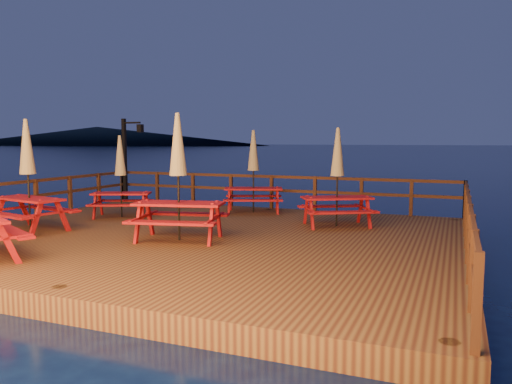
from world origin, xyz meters
TOP-DOWN VIEW (x-y plane):
  - ground at (0.00, 0.00)m, footprint 500.00×500.00m
  - deck at (0.00, 0.00)m, footprint 12.00×10.00m
  - deck_piles at (0.00, 0.00)m, footprint 11.44×9.44m
  - railing at (0.00, 1.78)m, footprint 11.80×9.75m
  - lamp_post at (-5.39, 4.55)m, footprint 0.85×0.18m
  - headland_left at (-160.00, 190.00)m, footprint 180.00×84.00m
  - picnic_table_0 at (-0.23, 3.85)m, footprint 2.18×2.00m
  - picnic_table_2 at (2.73, 2.34)m, footprint 2.28×2.15m
  - picnic_table_3 at (-0.14, -0.78)m, footprint 2.30×2.04m
  - picnic_table_4 at (-4.14, -1.19)m, footprint 2.20×1.93m
  - picnic_table_5 at (-3.45, 1.53)m, footprint 2.06×1.91m

SIDE VIEW (x-z plane):
  - deck_piles at x=0.00m, z-range -1.00..0.40m
  - ground at x=0.00m, z-range 0.00..0.00m
  - deck at x=0.00m, z-range 0.00..0.40m
  - railing at x=0.00m, z-range 0.61..1.71m
  - picnic_table_5 at x=-3.45m, z-range 0.45..2.82m
  - picnic_table_0 at x=-0.23m, z-range 0.45..2.99m
  - picnic_table_2 at x=2.73m, z-range 0.45..3.01m
  - picnic_table_4 at x=-4.14m, z-range 0.45..3.20m
  - picnic_table_3 at x=-0.14m, z-range 0.46..3.29m
  - lamp_post at x=-5.39m, z-range 0.70..3.70m
  - headland_left at x=-160.00m, z-range 0.00..9.00m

